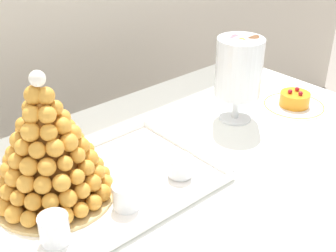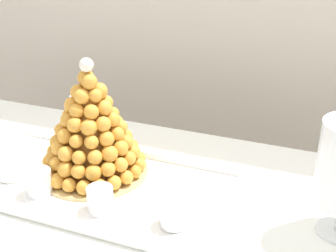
{
  "view_description": "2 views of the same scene",
  "coord_description": "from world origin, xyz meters",
  "px_view_note": "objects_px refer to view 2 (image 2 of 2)",
  "views": [
    {
      "loc": [
        -0.49,
        -0.68,
        1.36
      ],
      "look_at": [
        0.07,
        -0.04,
        0.89
      ],
      "focal_mm": 47.65,
      "sensor_mm": 36.0,
      "label": 1
    },
    {
      "loc": [
        0.39,
        -0.77,
        1.33
      ],
      "look_at": [
        0.06,
        0.05,
        0.92
      ],
      "focal_mm": 48.38,
      "sensor_mm": 36.0,
      "label": 2
    }
  ],
  "objects_px": {
    "dessert_cup_centre": "(100,200)",
    "creme_brulee_ramekin": "(12,170)",
    "wine_glass": "(79,105)",
    "dessert_cup_mid_left": "(39,183)",
    "croquembouche": "(91,130)",
    "dessert_cup_mid_right": "(174,216)",
    "serving_tray": "(90,184)"
  },
  "relations": [
    {
      "from": "serving_tray",
      "to": "croquembouche",
      "type": "xyz_separation_m",
      "value": [
        -0.02,
        0.05,
        0.12
      ]
    },
    {
      "from": "wine_glass",
      "to": "dessert_cup_centre",
      "type": "bearing_deg",
      "value": -52.16
    },
    {
      "from": "croquembouche",
      "to": "dessert_cup_mid_right",
      "type": "relative_size",
      "value": 5.13
    },
    {
      "from": "serving_tray",
      "to": "dessert_cup_mid_left",
      "type": "xyz_separation_m",
      "value": [
        -0.09,
        -0.08,
        0.03
      ]
    },
    {
      "from": "serving_tray",
      "to": "creme_brulee_ramekin",
      "type": "bearing_deg",
      "value": -169.27
    },
    {
      "from": "dessert_cup_mid_right",
      "to": "wine_glass",
      "type": "bearing_deg",
      "value": 144.19
    },
    {
      "from": "dessert_cup_centre",
      "to": "creme_brulee_ramekin",
      "type": "bearing_deg",
      "value": 169.62
    },
    {
      "from": "dessert_cup_mid_left",
      "to": "creme_brulee_ramekin",
      "type": "relative_size",
      "value": 0.69
    },
    {
      "from": "dessert_cup_centre",
      "to": "serving_tray",
      "type": "bearing_deg",
      "value": 131.96
    },
    {
      "from": "croquembouche",
      "to": "creme_brulee_ramekin",
      "type": "height_order",
      "value": "croquembouche"
    },
    {
      "from": "croquembouche",
      "to": "dessert_cup_mid_left",
      "type": "bearing_deg",
      "value": -117.75
    },
    {
      "from": "serving_tray",
      "to": "wine_glass",
      "type": "distance_m",
      "value": 0.28
    },
    {
      "from": "dessert_cup_mid_left",
      "to": "dessert_cup_mid_right",
      "type": "distance_m",
      "value": 0.33
    },
    {
      "from": "croquembouche",
      "to": "wine_glass",
      "type": "height_order",
      "value": "croquembouche"
    },
    {
      "from": "dessert_cup_mid_right",
      "to": "creme_brulee_ramekin",
      "type": "height_order",
      "value": "dessert_cup_mid_right"
    },
    {
      "from": "croquembouche",
      "to": "creme_brulee_ramekin",
      "type": "xyz_separation_m",
      "value": [
        -0.18,
        -0.09,
        -0.1
      ]
    },
    {
      "from": "croquembouche",
      "to": "dessert_cup_mid_left",
      "type": "relative_size",
      "value": 5.0
    },
    {
      "from": "dessert_cup_mid_left",
      "to": "dessert_cup_centre",
      "type": "xyz_separation_m",
      "value": [
        0.17,
        -0.01,
        -0.0
      ]
    },
    {
      "from": "dessert_cup_centre",
      "to": "dessert_cup_mid_right",
      "type": "bearing_deg",
      "value": 3.82
    },
    {
      "from": "dessert_cup_mid_right",
      "to": "wine_glass",
      "type": "height_order",
      "value": "wine_glass"
    },
    {
      "from": "creme_brulee_ramekin",
      "to": "dessert_cup_centre",
      "type": "bearing_deg",
      "value": -10.38
    },
    {
      "from": "dessert_cup_mid_left",
      "to": "wine_glass",
      "type": "bearing_deg",
      "value": 103.14
    },
    {
      "from": "creme_brulee_ramekin",
      "to": "dessert_cup_mid_left",
      "type": "bearing_deg",
      "value": -20.92
    },
    {
      "from": "dessert_cup_centre",
      "to": "dessert_cup_mid_left",
      "type": "bearing_deg",
      "value": 177.31
    },
    {
      "from": "serving_tray",
      "to": "dessert_cup_mid_right",
      "type": "height_order",
      "value": "dessert_cup_mid_right"
    },
    {
      "from": "creme_brulee_ramekin",
      "to": "croquembouche",
      "type": "bearing_deg",
      "value": 25.77
    },
    {
      "from": "croquembouche",
      "to": "wine_glass",
      "type": "xyz_separation_m",
      "value": [
        -0.14,
        0.16,
        -0.02
      ]
    },
    {
      "from": "serving_tray",
      "to": "dessert_cup_mid_right",
      "type": "distance_m",
      "value": 0.26
    },
    {
      "from": "dessert_cup_centre",
      "to": "wine_glass",
      "type": "distance_m",
      "value": 0.39
    },
    {
      "from": "croquembouche",
      "to": "dessert_cup_centre",
      "type": "bearing_deg",
      "value": -55.28
    },
    {
      "from": "croquembouche",
      "to": "dessert_cup_mid_right",
      "type": "xyz_separation_m",
      "value": [
        0.27,
        -0.13,
        -0.1
      ]
    },
    {
      "from": "dessert_cup_centre",
      "to": "creme_brulee_ramekin",
      "type": "relative_size",
      "value": 0.67
    }
  ]
}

